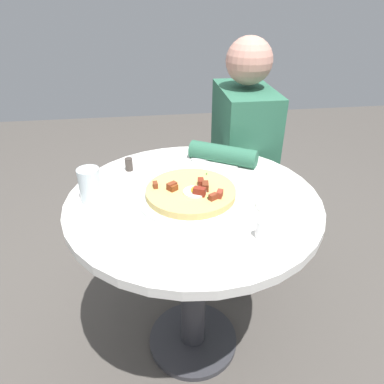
# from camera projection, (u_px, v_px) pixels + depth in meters

# --- Properties ---
(ground_plane) EXTENTS (6.00, 6.00, 0.00)m
(ground_plane) POSITION_uv_depth(u_px,v_px,m) (193.00, 340.00, 1.50)
(ground_plane) COLOR #4C4742
(dining_table) EXTENTS (0.81, 0.81, 0.72)m
(dining_table) POSITION_uv_depth(u_px,v_px,m) (193.00, 238.00, 1.22)
(dining_table) COLOR silver
(dining_table) RESTS_ON ground_plane
(person_seated) EXTENTS (0.53, 0.41, 1.14)m
(person_seated) POSITION_uv_depth(u_px,v_px,m) (240.00, 178.00, 1.68)
(person_seated) COLOR #2D2D33
(person_seated) RESTS_ON ground_plane
(pizza_plate) EXTENTS (0.34, 0.34, 0.01)m
(pizza_plate) POSITION_uv_depth(u_px,v_px,m) (191.00, 196.00, 1.12)
(pizza_plate) COLOR silver
(pizza_plate) RESTS_ON dining_table
(breakfast_pizza) EXTENTS (0.28, 0.28, 0.05)m
(breakfast_pizza) POSITION_uv_depth(u_px,v_px,m) (191.00, 192.00, 1.11)
(breakfast_pizza) COLOR tan
(breakfast_pizza) RESTS_ON pizza_plate
(bread_plate) EXTENTS (0.15, 0.15, 0.01)m
(bread_plate) POSITION_uv_depth(u_px,v_px,m) (281.00, 206.00, 1.08)
(bread_plate) COLOR white
(bread_plate) RESTS_ON dining_table
(napkin) EXTENTS (0.17, 0.19, 0.00)m
(napkin) POSITION_uv_depth(u_px,v_px,m) (215.00, 159.00, 1.37)
(napkin) COLOR white
(napkin) RESTS_ON dining_table
(fork) EXTENTS (0.04, 0.18, 0.00)m
(fork) POSITION_uv_depth(u_px,v_px,m) (215.00, 156.00, 1.38)
(fork) COLOR silver
(fork) RESTS_ON napkin
(knife) EXTENTS (0.04, 0.18, 0.00)m
(knife) POSITION_uv_depth(u_px,v_px,m) (215.00, 160.00, 1.35)
(knife) COLOR silver
(knife) RESTS_ON napkin
(water_glass) EXTENTS (0.07, 0.07, 0.11)m
(water_glass) POSITION_uv_depth(u_px,v_px,m) (90.00, 185.00, 1.09)
(water_glass) COLOR silver
(water_glass) RESTS_ON dining_table
(salt_shaker) EXTENTS (0.03, 0.03, 0.05)m
(salt_shaker) POSITION_uv_depth(u_px,v_px,m) (261.00, 229.00, 0.94)
(salt_shaker) COLOR white
(salt_shaker) RESTS_ON dining_table
(pepper_shaker) EXTENTS (0.03, 0.03, 0.05)m
(pepper_shaker) POSITION_uv_depth(u_px,v_px,m) (129.00, 164.00, 1.28)
(pepper_shaker) COLOR #3F3833
(pepper_shaker) RESTS_ON dining_table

